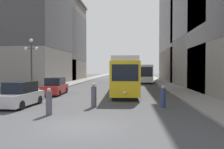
# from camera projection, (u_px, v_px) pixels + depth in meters

# --- Properties ---
(ground_plane) EXTENTS (200.00, 200.00, 0.00)m
(ground_plane) POSITION_uv_depth(u_px,v_px,m) (79.00, 126.00, 10.88)
(ground_plane) COLOR #424244
(sidewalk_left) EXTENTS (3.14, 120.00, 0.15)m
(sidewalk_left) POSITION_uv_depth(u_px,v_px,m) (83.00, 80.00, 51.44)
(sidewalk_left) COLOR gray
(sidewalk_left) RESTS_ON ground
(sidewalk_right) EXTENTS (3.14, 120.00, 0.15)m
(sidewalk_right) POSITION_uv_depth(u_px,v_px,m) (158.00, 81.00, 49.99)
(sidewalk_right) COLOR gray
(sidewalk_right) RESTS_ON ground
(streetcar) EXTENTS (3.08, 13.85, 3.89)m
(streetcar) POSITION_uv_depth(u_px,v_px,m) (125.00, 75.00, 25.28)
(streetcar) COLOR black
(streetcar) RESTS_ON ground
(transit_bus) EXTENTS (2.69, 11.65, 3.45)m
(transit_bus) POSITION_uv_depth(u_px,v_px,m) (144.00, 73.00, 44.44)
(transit_bus) COLOR black
(transit_bus) RESTS_ON ground
(parked_car_left_near) EXTENTS (2.06, 4.34, 1.82)m
(parked_car_left_near) POSITION_uv_depth(u_px,v_px,m) (20.00, 95.00, 16.43)
(parked_car_left_near) COLOR black
(parked_car_left_near) RESTS_ON ground
(parked_car_left_mid) EXTENTS (2.08, 4.72, 1.82)m
(parked_car_left_mid) POSITION_uv_depth(u_px,v_px,m) (55.00, 87.00, 23.95)
(parked_car_left_mid) COLOR black
(parked_car_left_mid) RESTS_ON ground
(pedestrian_crossing_near) EXTENTS (0.37, 0.37, 1.63)m
(pedestrian_crossing_near) POSITION_uv_depth(u_px,v_px,m) (49.00, 102.00, 13.38)
(pedestrian_crossing_near) COLOR #4C4C56
(pedestrian_crossing_near) RESTS_ON ground
(pedestrian_crossing_far) EXTENTS (0.35, 0.35, 1.58)m
(pedestrian_crossing_far) POSITION_uv_depth(u_px,v_px,m) (163.00, 97.00, 15.97)
(pedestrian_crossing_far) COLOR navy
(pedestrian_crossing_far) RESTS_ON ground
(pedestrian_on_sidewalk) EXTENTS (0.39, 0.39, 1.74)m
(pedestrian_on_sidewalk) POSITION_uv_depth(u_px,v_px,m) (94.00, 96.00, 16.10)
(pedestrian_on_sidewalk) COLOR #4C4C56
(pedestrian_on_sidewalk) RESTS_ON ground
(lamp_post_left_near) EXTENTS (1.41, 0.36, 5.64)m
(lamp_post_left_near) POSITION_uv_depth(u_px,v_px,m) (31.00, 58.00, 22.46)
(lamp_post_left_near) COLOR #333338
(lamp_post_left_near) RESTS_ON sidewalk_left
(building_left_corner) EXTENTS (16.11, 19.05, 25.01)m
(building_left_corner) POSITION_uv_depth(u_px,v_px,m) (24.00, 15.00, 42.31)
(building_left_corner) COLOR gray
(building_left_corner) RESTS_ON ground
(building_left_midblock) EXTENTS (10.94, 15.80, 19.61)m
(building_left_midblock) POSITION_uv_depth(u_px,v_px,m) (60.00, 39.00, 55.48)
(building_left_midblock) COLOR slate
(building_left_midblock) RESTS_ON ground
(building_right_midblock) EXTENTS (10.76, 20.02, 27.94)m
(building_right_midblock) POSITION_uv_depth(u_px,v_px,m) (188.00, 16.00, 49.75)
(building_right_midblock) COLOR slate
(building_right_midblock) RESTS_ON ground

